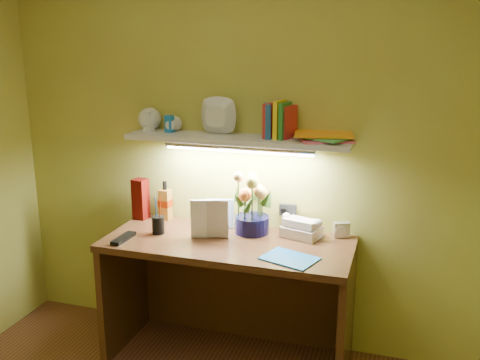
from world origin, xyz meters
name	(u,v)px	position (x,y,z in m)	size (l,w,h in m)	color
desk	(228,301)	(0.00, 1.20, 0.38)	(1.40, 0.60, 0.75)	#3E2710
flower_bouquet	(252,204)	(0.09, 1.37, 0.93)	(0.22, 0.22, 0.35)	#0B0B39
telephone	(302,226)	(0.38, 1.39, 0.81)	(0.21, 0.16, 0.13)	#F1DECC
desk_clock	(341,230)	(0.60, 1.45, 0.79)	(0.09, 0.04, 0.09)	silver
whisky_bottle	(165,200)	(-0.50, 1.44, 0.87)	(0.07, 0.07, 0.25)	#AC6F23
whisky_box	(141,199)	(-0.65, 1.41, 0.88)	(0.08, 0.08, 0.26)	#520905
pen_cup	(158,219)	(-0.43, 1.19, 0.84)	(0.07, 0.07, 0.18)	black
art_card	(220,213)	(-0.12, 1.40, 0.84)	(0.17, 0.03, 0.17)	white
tv_remote	(123,238)	(-0.57, 1.03, 0.76)	(0.05, 0.19, 0.02)	black
blue_folder	(290,258)	(0.39, 1.04, 0.75)	(0.27, 0.20, 0.01)	blue
desk_book_a	(199,218)	(-0.17, 1.21, 0.86)	(0.17, 0.02, 0.23)	beige
desk_book_b	(191,219)	(-0.22, 1.18, 0.86)	(0.16, 0.02, 0.22)	silver
wall_shelf	(236,133)	(-0.01, 1.38, 1.34)	(1.32, 0.31, 0.24)	silver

